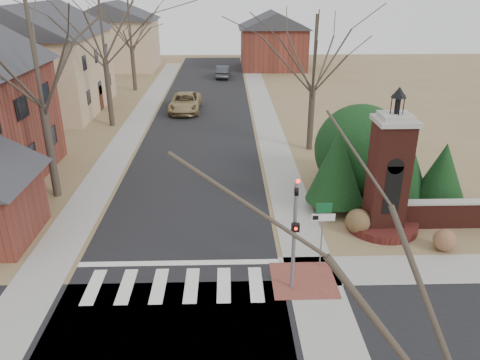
{
  "coord_description": "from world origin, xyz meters",
  "views": [
    {
      "loc": [
        1.98,
        -13.66,
        10.39
      ],
      "look_at": [
        2.55,
        6.0,
        2.02
      ],
      "focal_mm": 35.0,
      "sensor_mm": 36.0,
      "label": 1
    }
  ],
  "objects_px": {
    "sign_post": "(323,222)",
    "brick_gate_monument": "(387,184)",
    "traffic_signal_pole": "(295,226)",
    "distant_car": "(223,72)",
    "pickup_truck": "(185,103)"
  },
  "relations": [
    {
      "from": "traffic_signal_pole",
      "to": "brick_gate_monument",
      "type": "distance_m",
      "value": 6.47
    },
    {
      "from": "sign_post",
      "to": "brick_gate_monument",
      "type": "xyz_separation_m",
      "value": [
        3.41,
        3.01,
        0.22
      ]
    },
    {
      "from": "distant_car",
      "to": "pickup_truck",
      "type": "bearing_deg",
      "value": 81.92
    },
    {
      "from": "sign_post",
      "to": "brick_gate_monument",
      "type": "distance_m",
      "value": 4.55
    },
    {
      "from": "traffic_signal_pole",
      "to": "distant_car",
      "type": "xyz_separation_m",
      "value": [
        -2.7,
        40.85,
        -1.89
      ]
    },
    {
      "from": "brick_gate_monument",
      "to": "distant_car",
      "type": "relative_size",
      "value": 1.53
    },
    {
      "from": "sign_post",
      "to": "distant_car",
      "type": "bearing_deg",
      "value": 95.78
    },
    {
      "from": "pickup_truck",
      "to": "distant_car",
      "type": "height_order",
      "value": "pickup_truck"
    },
    {
      "from": "brick_gate_monument",
      "to": "distant_car",
      "type": "xyz_separation_m",
      "value": [
        -7.4,
        36.43,
        -1.47
      ]
    },
    {
      "from": "sign_post",
      "to": "pickup_truck",
      "type": "distance_m",
      "value": 25.26
    },
    {
      "from": "sign_post",
      "to": "traffic_signal_pole",
      "type": "bearing_deg",
      "value": -132.43
    },
    {
      "from": "pickup_truck",
      "to": "brick_gate_monument",
      "type": "bearing_deg",
      "value": -62.52
    },
    {
      "from": "traffic_signal_pole",
      "to": "pickup_truck",
      "type": "relative_size",
      "value": 0.82
    },
    {
      "from": "traffic_signal_pole",
      "to": "pickup_truck",
      "type": "distance_m",
      "value": 26.33
    },
    {
      "from": "traffic_signal_pole",
      "to": "distant_car",
      "type": "bearing_deg",
      "value": 93.78
    }
  ]
}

